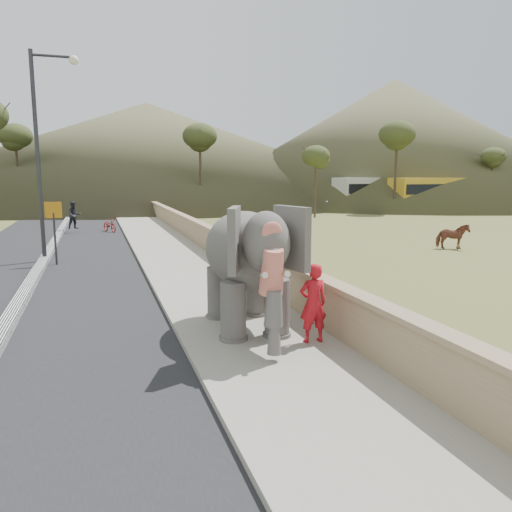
{
  "coord_description": "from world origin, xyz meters",
  "views": [
    {
      "loc": [
        -3.01,
        -8.38,
        3.41
      ],
      "look_at": [
        0.2,
        1.57,
        1.7
      ],
      "focal_mm": 35.0,
      "sensor_mm": 36.0,
      "label": 1
    }
  ],
  "objects": [
    {
      "name": "ground",
      "position": [
        0.0,
        0.0,
        0.0
      ],
      "size": [
        160.0,
        160.0,
        0.0
      ],
      "primitive_type": "plane",
      "color": "olive",
      "rests_on": "ground"
    },
    {
      "name": "road",
      "position": [
        -5.0,
        10.0,
        0.01
      ],
      "size": [
        7.0,
        120.0,
        0.03
      ],
      "primitive_type": "cube",
      "color": "black",
      "rests_on": "ground"
    },
    {
      "name": "median",
      "position": [
        -5.0,
        10.0,
        0.11
      ],
      "size": [
        0.35,
        120.0,
        0.22
      ],
      "primitive_type": "cube",
      "color": "black",
      "rests_on": "ground"
    },
    {
      "name": "walkway",
      "position": [
        0.0,
        10.0,
        0.07
      ],
      "size": [
        3.0,
        120.0,
        0.15
      ],
      "primitive_type": "cube",
      "color": "#9E9687",
      "rests_on": "ground"
    },
    {
      "name": "parapet",
      "position": [
        1.65,
        10.0,
        0.55
      ],
      "size": [
        0.3,
        120.0,
        1.1
      ],
      "primitive_type": "cube",
      "color": "tan",
      "rests_on": "ground"
    },
    {
      "name": "lamppost",
      "position": [
        -4.69,
        12.67,
        4.87
      ],
      "size": [
        1.76,
        0.36,
        8.0
      ],
      "color": "#2F3035",
      "rests_on": "ground"
    },
    {
      "name": "signboard",
      "position": [
        -4.5,
        11.69,
        1.64
      ],
      "size": [
        0.6,
        0.08,
        2.4
      ],
      "color": "#2D2D33",
      "rests_on": "ground"
    },
    {
      "name": "cow",
      "position": [
        12.6,
        10.53,
        0.59
      ],
      "size": [
        1.54,
        1.12,
        1.18
      ],
      "primitive_type": "imported",
      "rotation": [
        0.0,
        0.0,
        1.18
      ],
      "color": "brown",
      "rests_on": "ground"
    },
    {
      "name": "distant_car",
      "position": [
        19.26,
        33.89,
        0.72
      ],
      "size": [
        4.32,
        1.96,
        1.44
      ],
      "primitive_type": "imported",
      "rotation": [
        0.0,
        0.0,
        1.51
      ],
      "color": "#B0B0B7",
      "rests_on": "ground"
    },
    {
      "name": "bus_white",
      "position": [
        24.41,
        35.03,
        1.55
      ],
      "size": [
        11.24,
        3.97,
        3.1
      ],
      "primitive_type": "cube",
      "rotation": [
        0.0,
        0.0,
        1.71
      ],
      "color": "beige",
      "rests_on": "ground"
    },
    {
      "name": "bus_orange",
      "position": [
        28.51,
        31.45,
        1.55
      ],
      "size": [
        11.13,
        3.18,
        3.1
      ],
      "primitive_type": "cube",
      "rotation": [
        0.0,
        0.0,
        1.63
      ],
      "color": "gold",
      "rests_on": "ground"
    },
    {
      "name": "hill_right",
      "position": [
        36.0,
        52.0,
        8.0
      ],
      "size": [
        56.0,
        56.0,
        16.0
      ],
      "primitive_type": "cone",
      "color": "brown",
      "rests_on": "ground"
    },
    {
      "name": "hill_far",
      "position": [
        5.0,
        70.0,
        7.0
      ],
      "size": [
        80.0,
        80.0,
        14.0
      ],
      "primitive_type": "cone",
      "color": "brown",
      "rests_on": "ground"
    },
    {
      "name": "elephant_and_man",
      "position": [
        0.02,
        1.64,
        1.46
      ],
      "size": [
        2.25,
        3.73,
        2.64
      ],
      "color": "#625D59",
      "rests_on": "ground"
    },
    {
      "name": "motorcyclist",
      "position": [
        -3.22,
        22.64,
        0.74
      ],
      "size": [
        3.01,
        1.69,
        1.86
      ],
      "color": "maroon",
      "rests_on": "ground"
    },
    {
      "name": "trees",
      "position": [
        0.57,
        28.38,
        4.03
      ],
      "size": [
        47.6,
        43.72,
        9.14
      ],
      "color": "#473828",
      "rests_on": "ground"
    }
  ]
}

